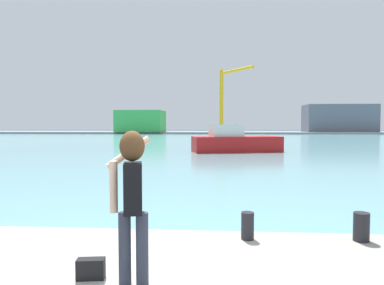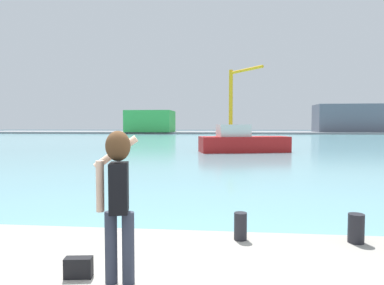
{
  "view_description": "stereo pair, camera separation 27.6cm",
  "coord_description": "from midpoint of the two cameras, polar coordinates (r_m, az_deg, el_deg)",
  "views": [
    {
      "loc": [
        0.62,
        -3.8,
        2.31
      ],
      "look_at": [
        -0.04,
        5.37,
        1.84
      ],
      "focal_mm": 32.23,
      "sensor_mm": 36.0,
      "label": 1
    },
    {
      "loc": [
        0.89,
        -3.78,
        2.31
      ],
      "look_at": [
        -0.04,
        5.37,
        1.84
      ],
      "focal_mm": 32.23,
      "sensor_mm": 36.0,
      "label": 2
    }
  ],
  "objects": [
    {
      "name": "ground_plane",
      "position": [
        53.85,
        3.32,
        0.46
      ],
      "size": [
        220.0,
        220.0,
        0.0
      ],
      "primitive_type": "plane",
      "color": "#334751"
    },
    {
      "name": "far_shore_dock",
      "position": [
        95.82,
        3.68,
        1.68
      ],
      "size": [
        140.0,
        20.0,
        0.49
      ],
      "primitive_type": "cube",
      "color": "gray",
      "rests_on": "ground_plane"
    },
    {
      "name": "port_crane",
      "position": [
        88.52,
        5.43,
        8.11
      ],
      "size": [
        7.8,
        10.17,
        15.89
      ],
      "color": "yellow",
      "rests_on": "far_shore_dock"
    },
    {
      "name": "harbor_bollard",
      "position": [
        5.63,
        7.76,
        -13.5
      ],
      "size": [
        0.2,
        0.2,
        0.43
      ],
      "primitive_type": "cylinder",
      "color": "black",
      "rests_on": "quay_promenade"
    },
    {
      "name": "harbor_bollard_2",
      "position": [
        6.04,
        25.03,
        -12.53
      ],
      "size": [
        0.24,
        0.24,
        0.44
      ],
      "primitive_type": "cylinder",
      "color": "black",
      "rests_on": "quay_promenade"
    },
    {
      "name": "handbag",
      "position": [
        4.49,
        -18.19,
        -19.25
      ],
      "size": [
        0.34,
        0.18,
        0.24
      ],
      "primitive_type": "cube",
      "rotation": [
        0.0,
        0.0,
        0.14
      ],
      "color": "black",
      "rests_on": "quay_promenade"
    },
    {
      "name": "person_photographer",
      "position": [
        3.98,
        -11.89,
        -7.85
      ],
      "size": [
        0.53,
        0.54,
        1.74
      ],
      "rotation": [
        0.0,
        0.0,
        1.8
      ],
      "color": "#2D3342",
      "rests_on": "quay_promenade"
    },
    {
      "name": "harbor_water",
      "position": [
        55.84,
        3.35,
        0.56
      ],
      "size": [
        140.0,
        100.0,
        0.02
      ],
      "primitive_type": "cube",
      "color": "#6BA8B2",
      "rests_on": "ground_plane"
    },
    {
      "name": "warehouse_left",
      "position": [
        92.56,
        -8.52,
        3.49
      ],
      "size": [
        11.91,
        10.22,
        5.6
      ],
      "primitive_type": "cube",
      "color": "green",
      "rests_on": "far_shore_dock"
    },
    {
      "name": "boat_moored",
      "position": [
        29.46,
        6.84,
        0.1
      ],
      "size": [
        7.81,
        4.25,
        2.32
      ],
      "rotation": [
        0.0,
        0.0,
        0.24
      ],
      "color": "#B21919",
      "rests_on": "harbor_water"
    },
    {
      "name": "warehouse_right",
      "position": [
        99.13,
        23.05,
        3.7
      ],
      "size": [
        17.64,
        8.04,
        7.15
      ],
      "primitive_type": "cube",
      "color": "slate",
      "rests_on": "far_shore_dock"
    }
  ]
}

